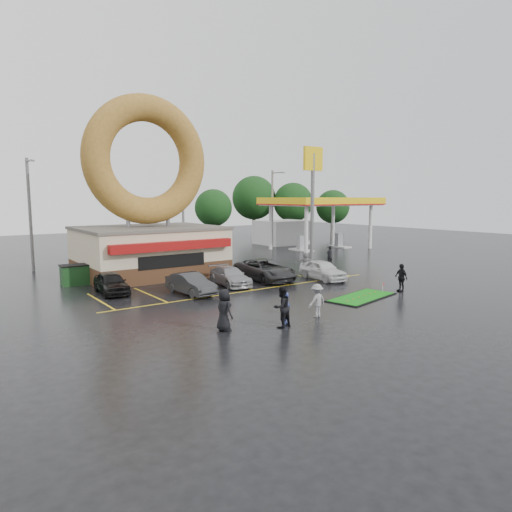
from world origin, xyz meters
TOP-DOWN VIEW (x-y plane):
  - ground at (0.00, 0.00)m, footprint 120.00×120.00m
  - donut_shop at (-3.00, 12.97)m, footprint 10.20×8.70m
  - gas_station at (20.00, 20.94)m, footprint 12.30×13.65m
  - shell_sign at (13.00, 12.00)m, footprint 2.20×0.36m
  - streetlight_left at (-10.00, 19.92)m, footprint 0.40×2.21m
  - streetlight_mid at (4.00, 20.92)m, footprint 0.40×2.21m
  - streetlight_right at (16.00, 21.92)m, footprint 0.40×2.21m
  - tree_far_a at (26.00, 30.00)m, footprint 5.60×5.60m
  - tree_far_b at (32.00, 28.00)m, footprint 4.90×4.90m
  - tree_far_c at (22.00, 34.00)m, footprint 6.30×6.30m
  - tree_far_d at (14.00, 32.00)m, footprint 4.90×4.90m
  - car_black at (-7.75, 7.72)m, footprint 1.82×3.99m
  - car_dgrey at (-3.87, 4.65)m, footprint 1.74×4.06m
  - car_silver at (-0.34, 5.68)m, footprint 2.20×4.39m
  - car_grey at (2.70, 5.78)m, footprint 2.73×5.54m
  - car_white at (6.20, 3.50)m, footprint 2.20×4.35m
  - person_blue at (-3.38, -3.94)m, footprint 0.65×0.65m
  - person_blackjkt at (-3.91, -4.22)m, footprint 1.01×0.83m
  - person_hoodie at (-1.34, -3.83)m, footprint 1.12×0.70m
  - person_bystander at (-6.31, -3.11)m, footprint 0.69×0.98m
  - person_cameraman at (7.26, -2.43)m, footprint 0.65×1.11m
  - person_walker_near at (7.50, 6.79)m, footprint 1.48×1.24m
  - person_walker_far at (11.80, 8.40)m, footprint 0.63×0.42m
  - dumpster at (-8.78, 12.05)m, footprint 1.85×1.28m
  - putting_green at (3.87, -2.20)m, footprint 5.21×3.07m

SIDE VIEW (x-z plane):
  - ground at x=0.00m, z-range 0.00..0.00m
  - putting_green at x=3.87m, z-range -0.27..0.34m
  - car_silver at x=-0.34m, z-range 0.00..1.22m
  - dumpster at x=-8.78m, z-range 0.00..1.30m
  - car_dgrey at x=-3.87m, z-range 0.00..1.30m
  - car_black at x=-7.75m, z-range 0.00..1.33m
  - car_white at x=6.20m, z-range 0.00..1.42m
  - car_grey at x=2.70m, z-range 0.00..1.51m
  - person_blue at x=-3.38m, z-range 0.00..1.53m
  - person_walker_near at x=7.50m, z-range 0.00..1.60m
  - person_hoodie at x=-1.34m, z-range 0.00..1.66m
  - person_walker_far at x=11.80m, z-range 0.00..1.72m
  - person_cameraman at x=7.26m, z-range 0.00..1.78m
  - person_bystander at x=-6.31m, z-range 0.00..1.89m
  - person_blackjkt at x=-3.91m, z-range 0.00..1.91m
  - gas_station at x=20.00m, z-range 0.75..6.65m
  - donut_shop at x=-3.00m, z-range -2.29..11.21m
  - tree_far_b at x=32.00m, z-range 1.03..8.03m
  - tree_far_d at x=14.00m, z-range 1.03..8.03m
  - streetlight_left at x=-10.00m, z-range 0.28..9.28m
  - streetlight_mid at x=4.00m, z-range 0.28..9.28m
  - streetlight_right at x=16.00m, z-range 0.28..9.28m
  - tree_far_a at x=26.00m, z-range 1.18..9.18m
  - tree_far_c at x=22.00m, z-range 1.34..10.34m
  - shell_sign at x=13.00m, z-range 2.08..12.68m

